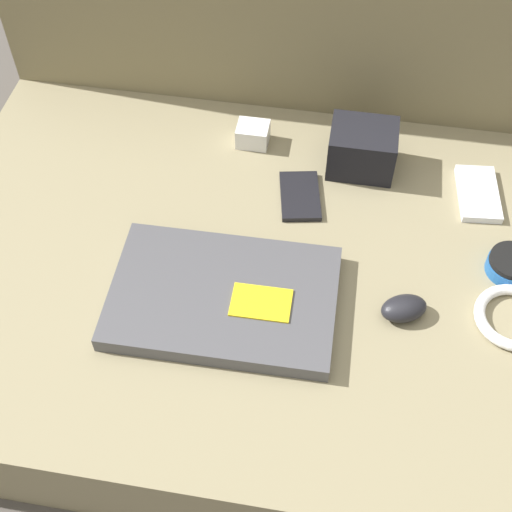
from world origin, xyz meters
name	(u,v)px	position (x,y,z in m)	size (l,w,h in m)	color
ground_plane	(256,317)	(0.00, 0.00, 0.00)	(8.00, 8.00, 0.00)	#4C4742
couch_seat	(256,291)	(0.00, 0.00, 0.08)	(1.10, 0.77, 0.15)	#847A5B
couch_backrest	(299,19)	(0.00, 0.48, 0.29)	(1.10, 0.20, 0.58)	#756B4C
laptop	(223,297)	(-0.04, -0.08, 0.17)	(0.35, 0.23, 0.03)	#47474C
computer_mouse	(404,308)	(0.24, -0.06, 0.17)	(0.08, 0.07, 0.03)	black
speaker_puck	(511,265)	(0.40, 0.05, 0.17)	(0.08, 0.08, 0.03)	#1E569E
phone_silver	(478,194)	(0.35, 0.21, 0.16)	(0.08, 0.13, 0.01)	silver
phone_black	(300,196)	(0.05, 0.15, 0.16)	(0.09, 0.12, 0.01)	black
camera_pouch	(362,149)	(0.15, 0.25, 0.20)	(0.12, 0.09, 0.08)	black
charger_brick	(253,134)	(-0.05, 0.28, 0.17)	(0.06, 0.05, 0.04)	silver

